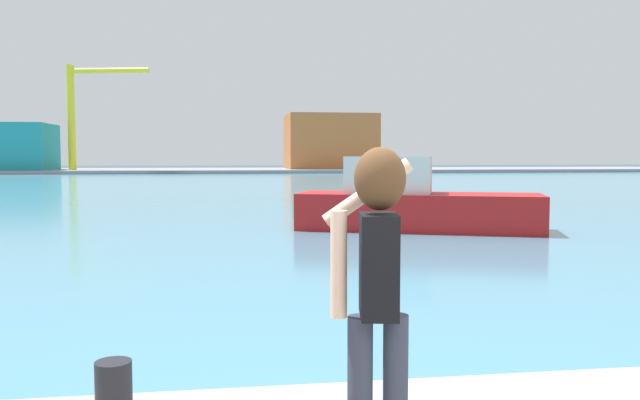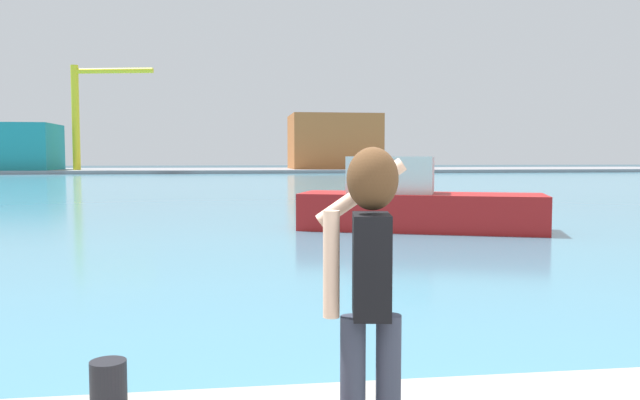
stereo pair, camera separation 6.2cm
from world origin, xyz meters
TOP-DOWN VIEW (x-y plane):
  - ground_plane at (0.00, 50.00)m, footprint 220.00×220.00m
  - harbor_water at (0.00, 52.00)m, footprint 140.00×100.00m
  - far_shore_dock at (0.00, 92.00)m, footprint 140.00×20.00m
  - person_photographer at (-0.69, 0.76)m, footprint 0.53×0.56m
  - harbor_bollard at (-2.22, 1.53)m, footprint 0.23×0.23m
  - boat_moored at (4.25, 16.64)m, footprint 7.81×4.71m
  - warehouse_right at (13.87, 92.09)m, footprint 13.01×10.97m
  - port_crane at (-20.74, 86.98)m, footprint 11.10×3.05m

SIDE VIEW (x-z plane):
  - ground_plane at x=0.00m, z-range 0.00..0.00m
  - harbor_water at x=0.00m, z-range 0.00..0.02m
  - far_shore_dock at x=0.00m, z-range 0.00..0.47m
  - harbor_bollard at x=-2.22m, z-range 0.64..1.02m
  - boat_moored at x=4.25m, z-range -0.32..1.98m
  - person_photographer at x=-0.69m, z-range 0.83..2.57m
  - warehouse_right at x=13.87m, z-range 0.47..8.51m
  - port_crane at x=-20.74m, z-range 2.17..16.23m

